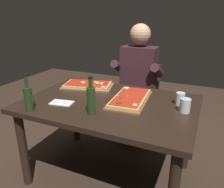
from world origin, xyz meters
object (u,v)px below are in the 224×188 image
oil_bottle_amber (28,98)px  wine_bottle_dark (91,100)px  diner_chair (139,97)px  pizza_rectangular_front (88,85)px  seated_diner (137,79)px  pizza_rectangular_left (130,99)px  tumbler_near_camera (185,106)px  dining_table (110,112)px  tumbler_far_side (180,99)px

oil_bottle_amber → wine_bottle_dark: bearing=17.8°
diner_chair → oil_bottle_amber: bearing=-110.2°
pizza_rectangular_front → seated_diner: 0.59m
pizza_rectangular_left → tumbler_near_camera: bearing=-5.5°
dining_table → wine_bottle_dark: bearing=-94.2°
pizza_rectangular_left → dining_table: bearing=-150.5°
tumbler_near_camera → seated_diner: size_ratio=0.08×
tumbler_near_camera → seated_diner: 0.91m
dining_table → pizza_rectangular_left: size_ratio=2.55×
dining_table → tumbler_near_camera: bearing=4.1°
pizza_rectangular_front → tumbler_near_camera: (0.95, -0.22, 0.03)m
wine_bottle_dark → tumbler_near_camera: wine_bottle_dark is taller
diner_chair → seated_diner: size_ratio=0.65×
wine_bottle_dark → tumbler_near_camera: 0.69m
tumbler_near_camera → diner_chair: (-0.59, 0.81, -0.30)m
pizza_rectangular_left → pizza_rectangular_front: bearing=160.9°
wine_bottle_dark → tumbler_near_camera: (0.61, 0.31, -0.06)m
pizza_rectangular_front → seated_diner: (0.36, 0.48, -0.02)m
pizza_rectangular_front → diner_chair: size_ratio=0.61×
wine_bottle_dark → seated_diner: bearing=89.0°
oil_bottle_amber → diner_chair: 1.40m
pizza_rectangular_front → tumbler_far_side: size_ratio=5.27×
pizza_rectangular_front → tumbler_far_side: tumbler_far_side is taller
pizza_rectangular_left → diner_chair: 0.83m
dining_table → wine_bottle_dark: size_ratio=5.00×
tumbler_near_camera → oil_bottle_amber: bearing=-156.9°
dining_table → oil_bottle_amber: size_ratio=4.96×
oil_bottle_amber → tumbler_far_side: 1.16m
oil_bottle_amber → pizza_rectangular_left: bearing=38.8°
dining_table → pizza_rectangular_left: 0.21m
oil_bottle_amber → diner_chair: size_ratio=0.32×
dining_table → wine_bottle_dark: wine_bottle_dark is taller
dining_table → pizza_rectangular_left: bearing=29.5°
pizza_rectangular_front → wine_bottle_dark: bearing=-57.4°
pizza_rectangular_front → tumbler_far_side: 0.90m
wine_bottle_dark → seated_diner: 1.01m
dining_table → pizza_rectangular_front: (-0.36, 0.26, 0.12)m
tumbler_far_side → diner_chair: 0.93m
pizza_rectangular_front → diner_chair: diner_chair is taller
seated_diner → diner_chair: bearing=90.0°
pizza_rectangular_front → oil_bottle_amber: (-0.11, -0.67, 0.08)m
pizza_rectangular_left → oil_bottle_amber: oil_bottle_amber is taller
oil_bottle_amber → seated_diner: 1.24m
pizza_rectangular_left → seated_diner: (-0.15, 0.65, -0.02)m
pizza_rectangular_front → diner_chair: 0.75m
dining_table → pizza_rectangular_left: (0.15, 0.08, 0.12)m
pizza_rectangular_left → wine_bottle_dark: bearing=-115.6°
pizza_rectangular_left → diner_chair: size_ratio=0.63×
dining_table → seated_diner: seated_diner is taller
dining_table → seated_diner: bearing=90.1°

